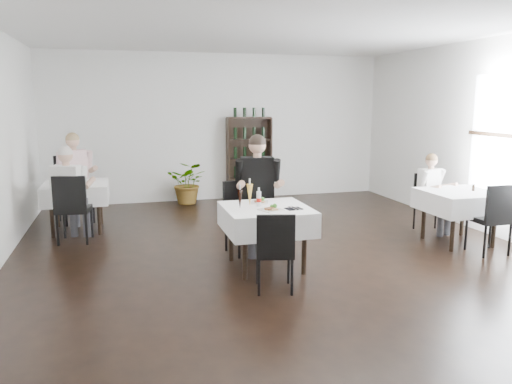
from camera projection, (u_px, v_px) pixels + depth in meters
room_shell at (290, 147)px, 6.05m from camera, size 9.00×9.00×9.00m
wine_shelf at (249, 159)px, 10.42m from camera, size 0.90×0.28×1.75m
main_table at (266, 219)px, 6.14m from camera, size 1.03×1.03×0.77m
left_table at (76, 193)px, 7.88m from camera, size 0.98×0.98×0.77m
right_table at (459, 201)px, 7.20m from camera, size 0.98×0.98×0.77m
potted_tree at (189, 183)px, 10.00m from camera, size 0.98×0.93×0.86m
main_chair_far at (242, 212)px, 6.82m from camera, size 0.54×0.55×0.98m
main_chair_near at (275, 247)px, 5.35m from camera, size 0.49×0.49×0.89m
left_chair_far at (73, 184)px, 8.52m from camera, size 0.66×0.67×1.13m
left_chair_near at (72, 204)px, 7.20m from camera, size 0.52×0.52×1.01m
right_chair_far at (429, 198)px, 7.93m from camera, size 0.48×0.49×0.91m
right_chair_near at (494, 214)px, 6.66m from camera, size 0.46×0.46×0.97m
diner_main at (258, 185)px, 6.76m from camera, size 0.64×0.66×1.61m
diner_left_far at (76, 171)px, 8.38m from camera, size 0.64×0.69×1.53m
diner_left_near at (70, 187)px, 7.23m from camera, size 0.61×0.65×1.42m
diner_right_far at (433, 187)px, 7.77m from camera, size 0.53×0.56×1.25m
plate_far at (260, 202)px, 6.35m from camera, size 0.27×0.27×0.07m
plate_near at (272, 209)px, 5.91m from camera, size 0.31×0.31×0.07m
pilsner_dark at (240, 199)px, 5.99m from camera, size 0.07×0.07×0.30m
pilsner_lager at (250, 195)px, 6.14m from camera, size 0.08×0.08×0.34m
coke_bottle at (259, 199)px, 6.13m from camera, size 0.06×0.06×0.24m
napkin_cutlery at (294, 208)px, 6.00m from camera, size 0.21×0.21×0.02m
pepper_mill at (473, 188)px, 7.19m from camera, size 0.05×0.05×0.10m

